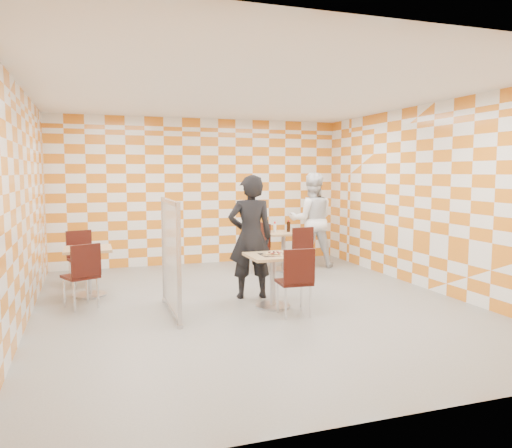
{
  "coord_description": "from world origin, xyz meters",
  "views": [
    {
      "loc": [
        -2.2,
        -6.68,
        1.91
      ],
      "look_at": [
        0.1,
        0.2,
        1.15
      ],
      "focal_mm": 35.0,
      "sensor_mm": 36.0,
      "label": 1
    }
  ],
  "objects_px": {
    "chair_empty_far": "(81,254)",
    "partition": "(171,256)",
    "chair_second_side": "(260,243)",
    "chair_empty_near": "(83,271)",
    "main_table": "(273,272)",
    "second_table": "(283,244)",
    "empty_table": "(88,263)",
    "sport_bottle": "(275,227)",
    "chair_main_front": "(296,277)",
    "man_white": "(312,220)",
    "chair_second_front": "(300,248)",
    "soda_bottle": "(288,227)",
    "man_dark": "(251,237)"
  },
  "relations": [
    {
      "from": "chair_empty_far",
      "to": "partition",
      "type": "xyz_separation_m",
      "value": [
        1.16,
        -2.2,
        0.25
      ]
    },
    {
      "from": "chair_second_side",
      "to": "chair_empty_far",
      "type": "height_order",
      "value": "same"
    },
    {
      "from": "chair_empty_near",
      "to": "main_table",
      "type": "bearing_deg",
      "value": -15.89
    },
    {
      "from": "second_table",
      "to": "empty_table",
      "type": "bearing_deg",
      "value": -165.55
    },
    {
      "from": "main_table",
      "to": "sport_bottle",
      "type": "height_order",
      "value": "sport_bottle"
    },
    {
      "from": "chair_main_front",
      "to": "man_white",
      "type": "xyz_separation_m",
      "value": [
        1.68,
        3.17,
        0.4
      ]
    },
    {
      "from": "empty_table",
      "to": "man_white",
      "type": "relative_size",
      "value": 0.4
    },
    {
      "from": "chair_second_front",
      "to": "sport_bottle",
      "type": "relative_size",
      "value": 4.62
    },
    {
      "from": "chair_main_front",
      "to": "man_white",
      "type": "height_order",
      "value": "man_white"
    },
    {
      "from": "chair_empty_near",
      "to": "chair_second_side",
      "type": "bearing_deg",
      "value": 28.95
    },
    {
      "from": "chair_empty_near",
      "to": "sport_bottle",
      "type": "distance_m",
      "value": 3.95
    },
    {
      "from": "second_table",
      "to": "chair_second_front",
      "type": "bearing_deg",
      "value": -86.72
    },
    {
      "from": "main_table",
      "to": "man_white",
      "type": "relative_size",
      "value": 0.4
    },
    {
      "from": "chair_empty_near",
      "to": "sport_bottle",
      "type": "relative_size",
      "value": 4.62
    },
    {
      "from": "sport_bottle",
      "to": "empty_table",
      "type": "bearing_deg",
      "value": -163.49
    },
    {
      "from": "main_table",
      "to": "man_white",
      "type": "xyz_separation_m",
      "value": [
        1.79,
        2.6,
        0.44
      ]
    },
    {
      "from": "chair_second_side",
      "to": "soda_bottle",
      "type": "relative_size",
      "value": 4.02
    },
    {
      "from": "second_table",
      "to": "chair_empty_far",
      "type": "height_order",
      "value": "chair_empty_far"
    },
    {
      "from": "second_table",
      "to": "chair_second_side",
      "type": "bearing_deg",
      "value": 169.68
    },
    {
      "from": "main_table",
      "to": "partition",
      "type": "bearing_deg",
      "value": 176.86
    },
    {
      "from": "second_table",
      "to": "soda_bottle",
      "type": "height_order",
      "value": "soda_bottle"
    },
    {
      "from": "man_dark",
      "to": "soda_bottle",
      "type": "bearing_deg",
      "value": -118.86
    },
    {
      "from": "man_dark",
      "to": "second_table",
      "type": "bearing_deg",
      "value": -116.63
    },
    {
      "from": "main_table",
      "to": "chair_empty_near",
      "type": "xyz_separation_m",
      "value": [
        -2.54,
        0.72,
        0.04
      ]
    },
    {
      "from": "second_table",
      "to": "chair_main_front",
      "type": "height_order",
      "value": "chair_main_front"
    },
    {
      "from": "second_table",
      "to": "soda_bottle",
      "type": "xyz_separation_m",
      "value": [
        0.1,
        -0.01,
        0.34
      ]
    },
    {
      "from": "chair_main_front",
      "to": "second_table",
      "type": "bearing_deg",
      "value": 71.44
    },
    {
      "from": "empty_table",
      "to": "partition",
      "type": "distance_m",
      "value": 1.78
    },
    {
      "from": "chair_empty_near",
      "to": "partition",
      "type": "height_order",
      "value": "partition"
    },
    {
      "from": "chair_second_front",
      "to": "chair_second_side",
      "type": "distance_m",
      "value": 0.93
    },
    {
      "from": "chair_empty_far",
      "to": "man_white",
      "type": "relative_size",
      "value": 0.49
    },
    {
      "from": "chair_second_side",
      "to": "man_white",
      "type": "height_order",
      "value": "man_white"
    },
    {
      "from": "main_table",
      "to": "chair_second_side",
      "type": "relative_size",
      "value": 0.81
    },
    {
      "from": "chair_second_front",
      "to": "sport_bottle",
      "type": "distance_m",
      "value": 0.87
    },
    {
      "from": "chair_main_front",
      "to": "chair_empty_far",
      "type": "distance_m",
      "value": 3.93
    },
    {
      "from": "man_dark",
      "to": "man_white",
      "type": "xyz_separation_m",
      "value": [
        1.93,
        1.99,
        0.01
      ]
    },
    {
      "from": "man_dark",
      "to": "soda_bottle",
      "type": "distance_m",
      "value": 2.25
    },
    {
      "from": "chair_second_front",
      "to": "partition",
      "type": "height_order",
      "value": "partition"
    },
    {
      "from": "chair_second_side",
      "to": "man_white",
      "type": "xyz_separation_m",
      "value": [
        1.13,
        0.1,
        0.4
      ]
    },
    {
      "from": "soda_bottle",
      "to": "chair_main_front",
      "type": "bearing_deg",
      "value": -110.33
    },
    {
      "from": "chair_main_front",
      "to": "man_white",
      "type": "bearing_deg",
      "value": 62.07
    },
    {
      "from": "second_table",
      "to": "chair_main_front",
      "type": "xyz_separation_m",
      "value": [
        -1.0,
        -2.99,
        0.04
      ]
    },
    {
      "from": "main_table",
      "to": "man_white",
      "type": "distance_m",
      "value": 3.19
    },
    {
      "from": "chair_main_front",
      "to": "soda_bottle",
      "type": "height_order",
      "value": "soda_bottle"
    },
    {
      "from": "soda_bottle",
      "to": "empty_table",
      "type": "bearing_deg",
      "value": -166.07
    },
    {
      "from": "chair_main_front",
      "to": "chair_second_side",
      "type": "xyz_separation_m",
      "value": [
        0.55,
        3.07,
        0.0
      ]
    },
    {
      "from": "chair_second_front",
      "to": "man_dark",
      "type": "relative_size",
      "value": 0.5
    },
    {
      "from": "chair_main_front",
      "to": "chair_second_front",
      "type": "distance_m",
      "value": 2.51
    },
    {
      "from": "chair_empty_far",
      "to": "man_white",
      "type": "distance_m",
      "value": 4.41
    },
    {
      "from": "second_table",
      "to": "main_table",
      "type": "bearing_deg",
      "value": -114.82
    }
  ]
}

